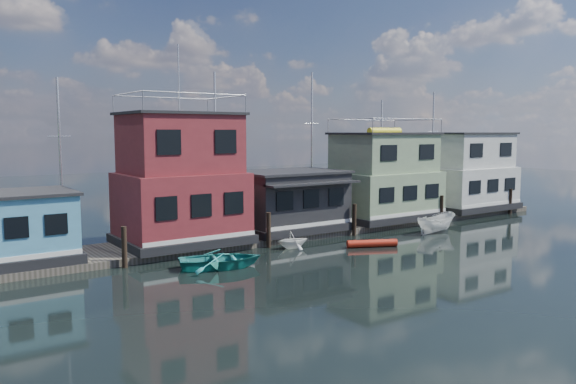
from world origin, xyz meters
TOP-DOWN VIEW (x-y plane):
  - ground at (0.00, 0.00)m, footprint 160.00×160.00m
  - dock at (0.00, 12.00)m, footprint 48.00×5.00m
  - houseboat_blue at (-18.00, 12.00)m, footprint 6.40×4.90m
  - houseboat_red at (-8.50, 12.00)m, footprint 7.40×5.90m
  - houseboat_dark at (-0.50, 11.98)m, footprint 7.40×6.10m
  - houseboat_green at (8.50, 12.00)m, footprint 8.40×5.90m
  - houseboat_white at (18.50, 12.00)m, footprint 8.40×5.90m
  - pilings at (-0.33, 9.20)m, footprint 42.28×0.28m
  - background_masts at (4.76, 18.00)m, footprint 36.40×0.16m
  - dinghy_white at (-2.92, 8.17)m, footprint 2.27×2.03m
  - red_kayak at (1.36, 5.68)m, footprint 3.08×1.75m
  - dinghy_teal at (-8.89, 6.29)m, footprint 5.12×4.35m
  - motorboat at (8.40, 6.65)m, footprint 3.63×1.40m

SIDE VIEW (x-z plane):
  - ground at x=0.00m, z-range 0.00..0.00m
  - dock at x=0.00m, z-range 0.00..0.40m
  - red_kayak at x=1.36m, z-range 0.00..0.47m
  - dinghy_teal at x=-8.89m, z-range 0.00..0.90m
  - dinghy_white at x=-2.92m, z-range 0.00..1.08m
  - motorboat at x=8.40m, z-range 0.00..1.39m
  - pilings at x=-0.33m, z-range 0.00..2.20m
  - houseboat_blue at x=-18.00m, z-range 0.38..4.04m
  - houseboat_dark at x=-0.50m, z-range 0.39..4.45m
  - houseboat_white at x=18.50m, z-range 0.21..6.87m
  - houseboat_green at x=8.50m, z-range 0.03..7.06m
  - houseboat_red at x=-8.50m, z-range -1.83..10.03m
  - background_masts at x=4.76m, z-range -0.45..11.55m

